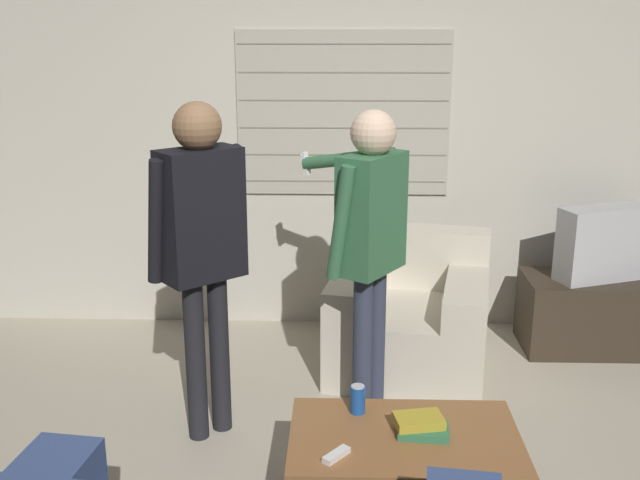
{
  "coord_description": "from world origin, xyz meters",
  "views": [
    {
      "loc": [
        -0.0,
        -2.91,
        2.03
      ],
      "look_at": [
        -0.1,
        0.62,
        1.0
      ],
      "focal_mm": 42.0,
      "sensor_mm": 36.0,
      "label": 1
    }
  ],
  "objects": [
    {
      "name": "spare_remote",
      "position": [
        -0.01,
        -0.36,
        0.41
      ],
      "size": [
        0.11,
        0.13,
        0.02
      ],
      "rotation": [
        0.0,
        0.0,
        -0.68
      ],
      "color": "white",
      "rests_on": "coffee_table"
    },
    {
      "name": "tv",
      "position": [
        1.66,
        1.61,
        0.71
      ],
      "size": [
        0.67,
        0.41,
        0.46
      ],
      "rotation": [
        0.0,
        0.0,
        3.49
      ],
      "color": "#B2B2B7",
      "rests_on": "tv_stand"
    },
    {
      "name": "wall_back",
      "position": [
        0.0,
        2.03,
        1.28
      ],
      "size": [
        5.2,
        0.08,
        2.55
      ],
      "color": "#BCB7A8",
      "rests_on": "ground_plane"
    },
    {
      "name": "coffee_table",
      "position": [
        0.27,
        -0.18,
        0.36
      ],
      "size": [
        0.95,
        0.61,
        0.4
      ],
      "color": "brown",
      "rests_on": "ground_plane"
    },
    {
      "name": "book_stack",
      "position": [
        0.34,
        -0.16,
        0.44
      ],
      "size": [
        0.24,
        0.18,
        0.07
      ],
      "color": "#33754C",
      "rests_on": "coffee_table"
    },
    {
      "name": "person_left_standing",
      "position": [
        -0.67,
        0.51,
        1.07
      ],
      "size": [
        0.48,
        0.78,
        1.69
      ],
      "rotation": [
        0.0,
        0.0,
        0.71
      ],
      "color": "black",
      "rests_on": "ground_plane"
    },
    {
      "name": "soda_can",
      "position": [
        0.08,
        -0.0,
        0.47
      ],
      "size": [
        0.07,
        0.07,
        0.13
      ],
      "color": "#194C9E",
      "rests_on": "coffee_table"
    },
    {
      "name": "armchair_beige",
      "position": [
        0.43,
        1.33,
        0.31
      ],
      "size": [
        1.05,
        1.05,
        0.79
      ],
      "rotation": [
        0.0,
        0.0,
        2.95
      ],
      "color": "beige",
      "rests_on": "ground_plane"
    },
    {
      "name": "tv_stand",
      "position": [
        1.66,
        1.61,
        0.24
      ],
      "size": [
        0.97,
        0.47,
        0.47
      ],
      "color": "#33281E",
      "rests_on": "ground_plane"
    },
    {
      "name": "person_right_standing",
      "position": [
        0.14,
        0.74,
        1.03
      ],
      "size": [
        0.57,
        0.74,
        1.63
      ],
      "rotation": [
        0.0,
        0.0,
        0.99
      ],
      "color": "#33384C",
      "rests_on": "ground_plane"
    }
  ]
}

